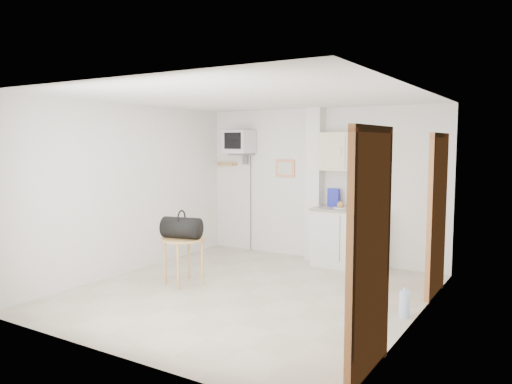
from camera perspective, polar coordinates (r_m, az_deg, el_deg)
The scene contains 7 objects.
ground at distance 6.60m, azimuth -0.99°, elevation -11.43°, with size 4.50×4.50×0.00m, color #C2B29D.
room_envelope at distance 6.27m, azimuth 1.27°, elevation 2.00°, with size 4.24×4.54×2.55m.
kitchenette at distance 7.92m, azimuth 10.37°, elevation -2.66°, with size 1.03×0.58×2.10m.
crt_television at distance 8.79m, azimuth -1.89°, elevation 5.65°, with size 0.44×0.45×2.15m.
round_table at distance 6.90m, azimuth -8.31°, elevation -5.91°, with size 0.60×0.60×0.65m.
duffel_bag at distance 6.82m, azimuth -8.50°, elevation -4.04°, with size 0.57×0.39×0.39m.
water_bottle at distance 5.91m, azimuth 16.58°, elevation -12.17°, with size 0.11×0.11×0.34m.
Camera 1 is at (3.39, -5.31, 1.94)m, focal length 35.00 mm.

